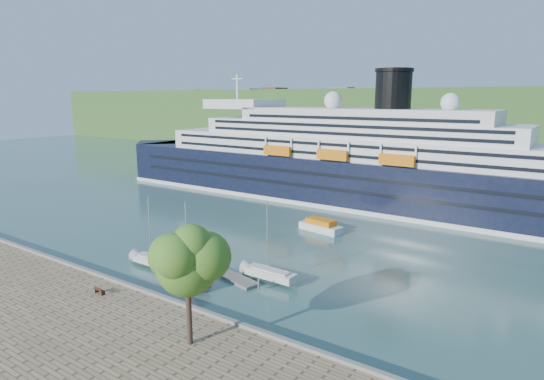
{
  "coord_description": "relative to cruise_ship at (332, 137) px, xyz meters",
  "views": [
    {
      "loc": [
        38.1,
        -29.23,
        20.97
      ],
      "look_at": [
        -2.5,
        30.0,
        6.24
      ],
      "focal_mm": 30.0,
      "sensor_mm": 36.0,
      "label": 1
    }
  ],
  "objects": [
    {
      "name": "sailboat_white_near",
      "position": [
        -0.43,
        -47.17,
        -8.79
      ],
      "size": [
        6.66,
        1.86,
        8.6
      ],
      "primitive_type": null,
      "rotation": [
        0.0,
        0.0,
        0.0
      ],
      "color": "silver",
      "rests_on": "ground"
    },
    {
      "name": "tender_launch",
      "position": [
        9.23,
        -21.39,
        -12.1
      ],
      "size": [
        7.51,
        3.61,
        1.99
      ],
      "primitive_type": null,
      "rotation": [
        0.0,
        0.0,
        -0.16
      ],
      "color": "orange",
      "rests_on": "ground"
    },
    {
      "name": "ground",
      "position": [
        4.08,
        -53.97,
        -13.09
      ],
      "size": [
        400.0,
        400.0,
        0.0
      ],
      "primitive_type": "plane",
      "color": "#335B51",
      "rests_on": "ground"
    },
    {
      "name": "far_hillside",
      "position": [
        4.08,
        91.03,
        -1.09
      ],
      "size": [
        400.0,
        50.0,
        24.0
      ],
      "primitive_type": "cube",
      "color": "#2D5923",
      "rests_on": "ground"
    },
    {
      "name": "floating_pontoon",
      "position": [
        5.72,
        -43.35,
        -12.91
      ],
      "size": [
        16.35,
        5.75,
        0.36
      ],
      "primitive_type": null,
      "rotation": [
        0.0,
        0.0,
        -0.24
      ],
      "color": "gray",
      "rests_on": "ground"
    },
    {
      "name": "cruise_ship",
      "position": [
        0.0,
        0.0,
        0.0
      ],
      "size": [
        116.67,
        17.42,
        26.18
      ],
      "primitive_type": null,
      "rotation": [
        0.0,
        0.0,
        -0.0
      ],
      "color": "black",
      "rests_on": "ground"
    },
    {
      "name": "quay_coping",
      "position": [
        4.08,
        -54.17,
        -11.94
      ],
      "size": [
        220.0,
        0.5,
        0.3
      ],
      "primitive_type": "cube",
      "color": "slate",
      "rests_on": "promenade"
    },
    {
      "name": "sailboat_red",
      "position": [
        7.07,
        -48.46,
        -8.53
      ],
      "size": [
        7.32,
        4.12,
        9.12
      ],
      "primitive_type": null,
      "rotation": [
        0.0,
        0.0,
        -0.33
      ],
      "color": "maroon",
      "rests_on": "ground"
    },
    {
      "name": "promenade_tree",
      "position": [
        17.24,
        -58.8,
        -6.53
      ],
      "size": [
        6.72,
        6.72,
        11.13
      ],
      "primitive_type": null,
      "color": "#396B1C",
      "rests_on": "promenade"
    },
    {
      "name": "sailboat_white_far",
      "position": [
        14.11,
        -42.52,
        -8.6
      ],
      "size": [
        6.99,
        2.04,
        8.99
      ],
      "primitive_type": null,
      "rotation": [
        0.0,
        0.0,
        -0.02
      ],
      "color": "silver",
      "rests_on": "ground"
    },
    {
      "name": "park_bench",
      "position": [
        2.69,
        -57.09,
        -11.66
      ],
      "size": [
        1.37,
        0.59,
        0.87
      ],
      "primitive_type": null,
      "rotation": [
        0.0,
        0.0,
        -0.03
      ],
      "color": "#402212",
      "rests_on": "promenade"
    }
  ]
}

